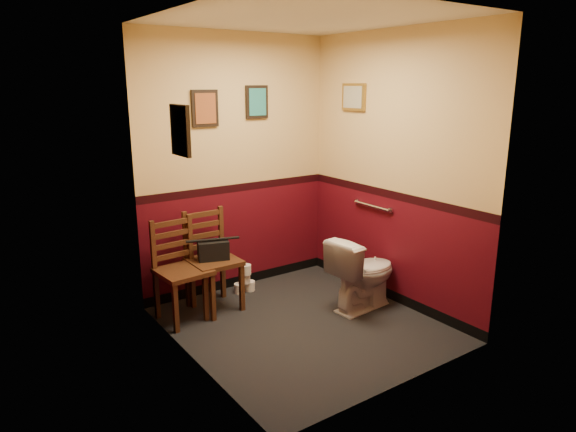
# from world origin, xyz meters

# --- Properties ---
(floor) EXTENTS (2.20, 2.40, 0.00)m
(floor) POSITION_xyz_m (0.00, 0.00, 0.00)
(floor) COLOR black
(floor) RESTS_ON ground
(ceiling) EXTENTS (2.20, 2.40, 0.00)m
(ceiling) POSITION_xyz_m (0.00, 0.00, 2.70)
(ceiling) COLOR silver
(ceiling) RESTS_ON ground
(wall_back) EXTENTS (2.20, 0.00, 2.70)m
(wall_back) POSITION_xyz_m (0.00, 1.20, 1.35)
(wall_back) COLOR #4B0813
(wall_back) RESTS_ON ground
(wall_front) EXTENTS (2.20, 0.00, 2.70)m
(wall_front) POSITION_xyz_m (0.00, -1.20, 1.35)
(wall_front) COLOR #4B0813
(wall_front) RESTS_ON ground
(wall_left) EXTENTS (0.00, 2.40, 2.70)m
(wall_left) POSITION_xyz_m (-1.10, 0.00, 1.35)
(wall_left) COLOR #4B0813
(wall_left) RESTS_ON ground
(wall_right) EXTENTS (0.00, 2.40, 2.70)m
(wall_right) POSITION_xyz_m (1.10, 0.00, 1.35)
(wall_right) COLOR #4B0813
(wall_right) RESTS_ON ground
(grab_bar) EXTENTS (0.05, 0.56, 0.06)m
(grab_bar) POSITION_xyz_m (1.07, 0.25, 0.95)
(grab_bar) COLOR silver
(grab_bar) RESTS_ON wall_right
(framed_print_back_a) EXTENTS (0.28, 0.04, 0.36)m
(framed_print_back_a) POSITION_xyz_m (-0.35, 1.18, 1.95)
(framed_print_back_a) COLOR black
(framed_print_back_a) RESTS_ON wall_back
(framed_print_back_b) EXTENTS (0.26, 0.04, 0.34)m
(framed_print_back_b) POSITION_xyz_m (0.25, 1.18, 2.00)
(framed_print_back_b) COLOR black
(framed_print_back_b) RESTS_ON wall_back
(framed_print_left) EXTENTS (0.04, 0.30, 0.38)m
(framed_print_left) POSITION_xyz_m (-1.08, 0.10, 1.85)
(framed_print_left) COLOR black
(framed_print_left) RESTS_ON wall_left
(framed_print_right) EXTENTS (0.04, 0.34, 0.28)m
(framed_print_right) POSITION_xyz_m (1.08, 0.60, 2.05)
(framed_print_right) COLOR olive
(framed_print_right) RESTS_ON wall_right
(toilet) EXTENTS (0.78, 0.48, 0.73)m
(toilet) POSITION_xyz_m (0.72, -0.02, 0.37)
(toilet) COLOR white
(toilet) RESTS_ON floor
(toilet_brush) EXTENTS (0.13, 0.13, 0.48)m
(toilet_brush) POSITION_xyz_m (0.94, 0.04, 0.08)
(toilet_brush) COLOR silver
(toilet_brush) RESTS_ON floor
(chair_left) EXTENTS (0.48, 0.48, 0.96)m
(chair_left) POSITION_xyz_m (-0.85, 0.79, 0.48)
(chair_left) COLOR #552F19
(chair_left) RESTS_ON floor
(chair_right) EXTENTS (0.46, 0.46, 0.98)m
(chair_right) POSITION_xyz_m (-0.50, 0.85, 0.49)
(chair_right) COLOR #552F19
(chair_right) RESTS_ON floor
(handbag) EXTENTS (0.33, 0.23, 0.22)m
(handbag) POSITION_xyz_m (-0.50, 0.81, 0.61)
(handbag) COLOR black
(handbag) RESTS_ON chair_right
(tp_stack) EXTENTS (0.24, 0.15, 0.32)m
(tp_stack) POSITION_xyz_m (-0.05, 0.99, 0.13)
(tp_stack) COLOR silver
(tp_stack) RESTS_ON floor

